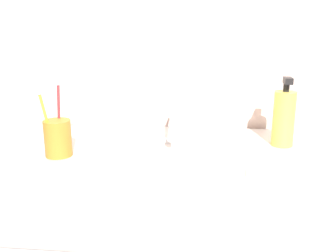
# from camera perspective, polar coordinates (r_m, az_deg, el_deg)

# --- Properties ---
(tiled_wall_back) EXTENTS (2.20, 0.04, 2.40)m
(tiled_wall_back) POSITION_cam_1_polar(r_m,az_deg,el_deg) (1.17, 2.20, 17.08)
(tiled_wall_back) COLOR beige
(tiled_wall_back) RESTS_ON ground
(sink_basin) EXTENTS (0.40, 0.40, 0.11)m
(sink_basin) POSITION_cam_1_polar(r_m,az_deg,el_deg) (0.87, -0.20, -8.55)
(sink_basin) COLOR white
(sink_basin) RESTS_ON vanity_counter
(faucet) EXTENTS (0.02, 0.15, 0.11)m
(faucet) POSITION_cam_1_polar(r_m,az_deg,el_deg) (1.02, 0.88, 0.46)
(faucet) COLOR silver
(faucet) RESTS_ON sink_basin
(toothbrush_cup) EXTENTS (0.06, 0.06, 0.09)m
(toothbrush_cup) POSITION_cam_1_polar(r_m,az_deg,el_deg) (0.96, -16.18, -1.76)
(toothbrush_cup) COLOR orange
(toothbrush_cup) RESTS_ON vanity_counter
(toothbrush_yellow) EXTENTS (0.03, 0.03, 0.18)m
(toothbrush_yellow) POSITION_cam_1_polar(r_m,az_deg,el_deg) (0.94, -17.92, 1.54)
(toothbrush_yellow) COLOR yellow
(toothbrush_yellow) RESTS_ON toothbrush_cup
(toothbrush_red) EXTENTS (0.01, 0.03, 0.19)m
(toothbrush_red) POSITION_cam_1_polar(r_m,az_deg,el_deg) (0.96, -16.06, 2.53)
(toothbrush_red) COLOR red
(toothbrush_red) RESTS_ON toothbrush_cup
(soap_dispenser) EXTENTS (0.06, 0.06, 0.18)m
(soap_dispenser) POSITION_cam_1_polar(r_m,az_deg,el_deg) (1.03, 16.96, 1.21)
(soap_dispenser) COLOR #DBCC4C
(soap_dispenser) RESTS_ON vanity_counter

